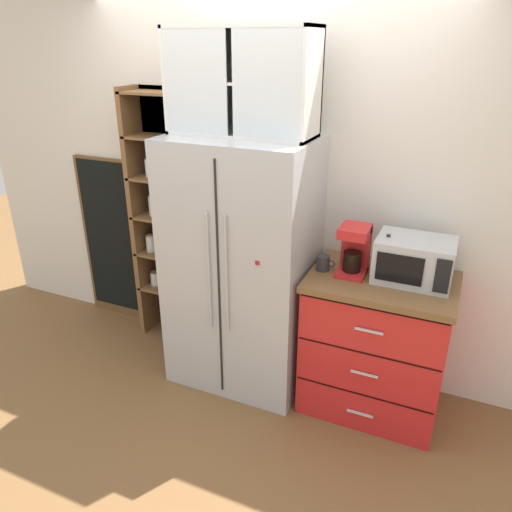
% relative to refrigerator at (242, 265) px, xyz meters
% --- Properties ---
extents(ground_plane, '(10.79, 10.79, 0.00)m').
position_rel_refrigerator_xyz_m(ground_plane, '(-0.00, -0.02, -0.86)').
color(ground_plane, brown).
extents(wall_back_cream, '(5.09, 0.10, 2.55)m').
position_rel_refrigerator_xyz_m(wall_back_cream, '(-0.00, 0.38, 0.42)').
color(wall_back_cream, silver).
rests_on(wall_back_cream, ground).
extents(refrigerator, '(0.92, 0.69, 1.71)m').
position_rel_refrigerator_xyz_m(refrigerator, '(0.00, 0.00, 0.00)').
color(refrigerator, '#B7BABF').
rests_on(refrigerator, ground).
extents(pantry_shelf_column, '(0.54, 0.26, 1.95)m').
position_rel_refrigerator_xyz_m(pantry_shelf_column, '(-0.75, 0.28, 0.13)').
color(pantry_shelf_column, brown).
rests_on(pantry_shelf_column, ground).
extents(counter_cabinet, '(0.87, 0.63, 0.93)m').
position_rel_refrigerator_xyz_m(counter_cabinet, '(0.92, 0.03, -0.39)').
color(counter_cabinet, red).
rests_on(counter_cabinet, ground).
extents(microwave, '(0.44, 0.33, 0.26)m').
position_rel_refrigerator_xyz_m(microwave, '(1.08, 0.08, 0.20)').
color(microwave, '#B7BABF').
rests_on(microwave, counter_cabinet).
extents(coffee_maker, '(0.17, 0.20, 0.31)m').
position_rel_refrigerator_xyz_m(coffee_maker, '(0.73, 0.04, 0.23)').
color(coffee_maker, red).
rests_on(coffee_maker, counter_cabinet).
extents(mug_charcoal, '(0.12, 0.08, 0.10)m').
position_rel_refrigerator_xyz_m(mug_charcoal, '(0.56, 0.00, 0.12)').
color(mug_charcoal, '#2D2D33').
rests_on(mug_charcoal, counter_cabinet).
extents(mug_sage, '(0.11, 0.07, 0.10)m').
position_rel_refrigerator_xyz_m(mug_sage, '(0.92, 0.03, 0.12)').
color(mug_sage, '#8CA37F').
rests_on(mug_sage, counter_cabinet).
extents(bottle_clear, '(0.06, 0.06, 0.27)m').
position_rel_refrigerator_xyz_m(bottle_clear, '(0.92, 0.05, 0.19)').
color(bottle_clear, silver).
rests_on(bottle_clear, counter_cabinet).
extents(upper_cabinet, '(0.88, 0.32, 0.61)m').
position_rel_refrigerator_xyz_m(upper_cabinet, '(-0.00, 0.05, 1.16)').
color(upper_cabinet, silver).
rests_on(upper_cabinet, refrigerator).
extents(chalkboard_menu, '(0.60, 0.04, 1.39)m').
position_rel_refrigerator_xyz_m(chalkboard_menu, '(-1.34, 0.31, -0.15)').
color(chalkboard_menu, brown).
rests_on(chalkboard_menu, ground).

